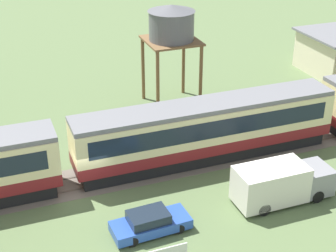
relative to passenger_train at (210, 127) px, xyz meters
The scene contains 6 objects.
ground_plane 9.13m from the passenger_train, behind, with size 600.00×600.00×0.00m, color #566B42.
passenger_train is the anchor object (origin of this frame).
railway_track 2.40m from the passenger_train, ahead, with size 126.79×3.60×0.04m.
water_tower 10.38m from the passenger_train, 85.16° to the left, with size 4.20×4.20×8.45m.
parked_car_blue 9.16m from the passenger_train, 135.85° to the right, with size 4.45×1.97×1.29m.
delivery_truck_grey 6.55m from the passenger_train, 73.61° to the right, with size 6.13×2.21×2.44m.
Camera 1 is at (-4.81, -26.98, 18.17)m, focal length 55.00 mm.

